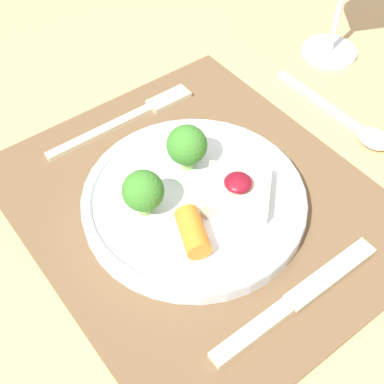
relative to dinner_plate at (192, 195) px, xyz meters
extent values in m
cube|color=tan|center=(0.00, 0.01, -0.03)|extent=(1.51, 1.02, 0.03)
cylinder|color=tan|center=(-0.68, 0.45, -0.41)|extent=(0.06, 0.06, 0.73)
cube|color=brown|center=(0.00, 0.01, -0.02)|extent=(0.42, 0.36, 0.00)
cylinder|color=silver|center=(0.00, 0.00, -0.01)|extent=(0.24, 0.24, 0.02)
torus|color=silver|center=(0.00, 0.00, 0.00)|extent=(0.24, 0.24, 0.01)
cube|color=beige|center=(0.03, 0.03, 0.01)|extent=(0.09, 0.09, 0.02)
ellipsoid|color=maroon|center=(0.03, 0.03, 0.03)|extent=(0.03, 0.03, 0.01)
cylinder|color=#84B256|center=(-0.01, -0.05, 0.01)|extent=(0.01, 0.01, 0.02)
sphere|color=#387A28|center=(-0.01, -0.05, 0.03)|extent=(0.04, 0.04, 0.04)
cylinder|color=#84B256|center=(-0.04, 0.02, 0.01)|extent=(0.01, 0.01, 0.02)
sphere|color=#387A28|center=(-0.04, 0.02, 0.03)|extent=(0.04, 0.04, 0.04)
cylinder|color=orange|center=(0.05, -0.04, 0.01)|extent=(0.06, 0.04, 0.03)
cube|color=beige|center=(-0.16, -0.02, -0.01)|extent=(0.01, 0.15, 0.01)
cube|color=beige|center=(-0.16, 0.08, -0.01)|extent=(0.02, 0.06, 0.01)
cube|color=beige|center=(0.16, -0.05, -0.01)|extent=(0.02, 0.09, 0.01)
cube|color=beige|center=(0.16, 0.05, -0.01)|extent=(0.02, 0.11, 0.00)
cube|color=beige|center=(-0.04, 0.24, -0.02)|extent=(0.15, 0.01, 0.01)
ellipsoid|color=beige|center=(0.06, 0.24, -0.01)|extent=(0.04, 0.04, 0.01)
cylinder|color=white|center=(-0.11, 0.33, -0.02)|extent=(0.08, 0.08, 0.01)
cylinder|color=white|center=(-0.11, 0.33, 0.03)|extent=(0.01, 0.01, 0.08)
camera|label=1|loc=(0.30, -0.23, 0.44)|focal=50.00mm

